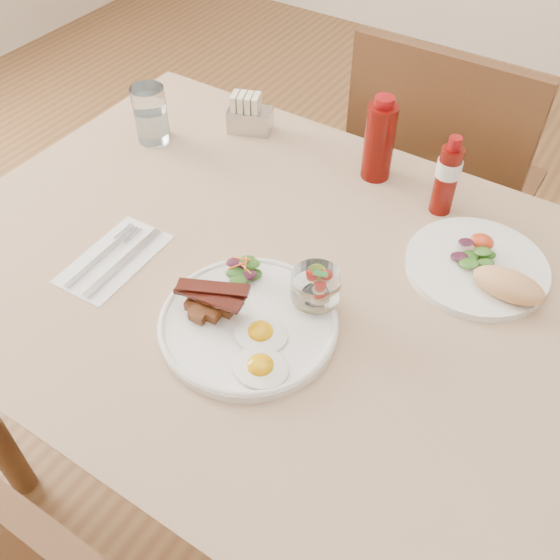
{
  "coord_description": "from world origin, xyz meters",
  "views": [
    {
      "loc": [
        0.35,
        -0.62,
        1.51
      ],
      "look_at": [
        -0.01,
        -0.07,
        0.82
      ],
      "focal_mm": 40.0,
      "sensor_mm": 36.0,
      "label": 1
    }
  ],
  "objects_px": {
    "second_plate": "(484,270)",
    "ketchup_bottle": "(379,141)",
    "water_glass": "(151,118)",
    "main_plate": "(248,324)",
    "hot_sauce_bottle": "(447,177)",
    "sugar_caddy": "(249,116)",
    "chair_far": "(437,187)",
    "table": "(304,319)",
    "fruit_cup": "(316,286)"
  },
  "relations": [
    {
      "from": "ketchup_bottle",
      "to": "hot_sauce_bottle",
      "type": "bearing_deg",
      "value": -11.68
    },
    {
      "from": "second_plate",
      "to": "water_glass",
      "type": "bearing_deg",
      "value": 178.76
    },
    {
      "from": "chair_far",
      "to": "water_glass",
      "type": "xyz_separation_m",
      "value": [
        -0.5,
        -0.47,
        0.28
      ]
    },
    {
      "from": "ketchup_bottle",
      "to": "water_glass",
      "type": "height_order",
      "value": "ketchup_bottle"
    },
    {
      "from": "fruit_cup",
      "to": "sugar_caddy",
      "type": "bearing_deg",
      "value": 135.92
    },
    {
      "from": "table",
      "to": "second_plate",
      "type": "height_order",
      "value": "second_plate"
    },
    {
      "from": "sugar_caddy",
      "to": "chair_far",
      "type": "bearing_deg",
      "value": 22.96
    },
    {
      "from": "fruit_cup",
      "to": "ketchup_bottle",
      "type": "bearing_deg",
      "value": 102.41
    },
    {
      "from": "hot_sauce_bottle",
      "to": "ketchup_bottle",
      "type": "bearing_deg",
      "value": 168.32
    },
    {
      "from": "fruit_cup",
      "to": "sugar_caddy",
      "type": "relative_size",
      "value": 0.75
    },
    {
      "from": "chair_far",
      "to": "main_plate",
      "type": "distance_m",
      "value": 0.83
    },
    {
      "from": "table",
      "to": "second_plate",
      "type": "bearing_deg",
      "value": 36.55
    },
    {
      "from": "main_plate",
      "to": "second_plate",
      "type": "height_order",
      "value": "second_plate"
    },
    {
      "from": "sugar_caddy",
      "to": "table",
      "type": "bearing_deg",
      "value": -64.8
    },
    {
      "from": "water_glass",
      "to": "sugar_caddy",
      "type": "bearing_deg",
      "value": 42.19
    },
    {
      "from": "table",
      "to": "hot_sauce_bottle",
      "type": "bearing_deg",
      "value": 69.95
    },
    {
      "from": "main_plate",
      "to": "ketchup_bottle",
      "type": "bearing_deg",
      "value": 91.59
    },
    {
      "from": "second_plate",
      "to": "ketchup_bottle",
      "type": "bearing_deg",
      "value": 150.92
    },
    {
      "from": "table",
      "to": "fruit_cup",
      "type": "height_order",
      "value": "fruit_cup"
    },
    {
      "from": "table",
      "to": "fruit_cup",
      "type": "xyz_separation_m",
      "value": [
        0.04,
        -0.04,
        0.15
      ]
    },
    {
      "from": "table",
      "to": "sugar_caddy",
      "type": "bearing_deg",
      "value": 136.14
    },
    {
      "from": "main_plate",
      "to": "sugar_caddy",
      "type": "distance_m",
      "value": 0.56
    },
    {
      "from": "main_plate",
      "to": "hot_sauce_bottle",
      "type": "distance_m",
      "value": 0.46
    },
    {
      "from": "second_plate",
      "to": "main_plate",
      "type": "bearing_deg",
      "value": -131.27
    },
    {
      "from": "second_plate",
      "to": "ketchup_bottle",
      "type": "height_order",
      "value": "ketchup_bottle"
    },
    {
      "from": "second_plate",
      "to": "water_glass",
      "type": "xyz_separation_m",
      "value": [
        -0.74,
        0.02,
        0.04
      ]
    },
    {
      "from": "main_plate",
      "to": "hot_sauce_bottle",
      "type": "relative_size",
      "value": 1.76
    },
    {
      "from": "main_plate",
      "to": "water_glass",
      "type": "height_order",
      "value": "water_glass"
    },
    {
      "from": "main_plate",
      "to": "hot_sauce_bottle",
      "type": "height_order",
      "value": "hot_sauce_bottle"
    },
    {
      "from": "water_glass",
      "to": "fruit_cup",
      "type": "bearing_deg",
      "value": -23.81
    },
    {
      "from": "water_glass",
      "to": "second_plate",
      "type": "bearing_deg",
      "value": -1.24
    },
    {
      "from": "table",
      "to": "sugar_caddy",
      "type": "height_order",
      "value": "sugar_caddy"
    },
    {
      "from": "fruit_cup",
      "to": "sugar_caddy",
      "type": "xyz_separation_m",
      "value": [
        -0.39,
        0.38,
        -0.02
      ]
    },
    {
      "from": "main_plate",
      "to": "second_plate",
      "type": "xyz_separation_m",
      "value": [
        0.27,
        0.31,
        0.01
      ]
    },
    {
      "from": "fruit_cup",
      "to": "ketchup_bottle",
      "type": "relative_size",
      "value": 0.45
    },
    {
      "from": "chair_far",
      "to": "water_glass",
      "type": "relative_size",
      "value": 7.81
    },
    {
      "from": "fruit_cup",
      "to": "water_glass",
      "type": "distance_m",
      "value": 0.59
    },
    {
      "from": "chair_far",
      "to": "fruit_cup",
      "type": "distance_m",
      "value": 0.76
    },
    {
      "from": "main_plate",
      "to": "hot_sauce_bottle",
      "type": "bearing_deg",
      "value": 72.17
    },
    {
      "from": "table",
      "to": "chair_far",
      "type": "relative_size",
      "value": 1.43
    },
    {
      "from": "table",
      "to": "ketchup_bottle",
      "type": "xyz_separation_m",
      "value": [
        -0.04,
        0.33,
        0.17
      ]
    },
    {
      "from": "chair_far",
      "to": "second_plate",
      "type": "xyz_separation_m",
      "value": [
        0.24,
        -0.49,
        0.24
      ]
    },
    {
      "from": "hot_sauce_bottle",
      "to": "table",
      "type": "bearing_deg",
      "value": -110.05
    },
    {
      "from": "second_plate",
      "to": "hot_sauce_bottle",
      "type": "bearing_deg",
      "value": 136.06
    },
    {
      "from": "fruit_cup",
      "to": "chair_far",
      "type": "bearing_deg",
      "value": 93.44
    },
    {
      "from": "chair_far",
      "to": "ketchup_bottle",
      "type": "bearing_deg",
      "value": -97.05
    },
    {
      "from": "fruit_cup",
      "to": "hot_sauce_bottle",
      "type": "xyz_separation_m",
      "value": [
        0.07,
        0.35,
        0.02
      ]
    },
    {
      "from": "main_plate",
      "to": "ketchup_bottle",
      "type": "relative_size",
      "value": 1.62
    },
    {
      "from": "water_glass",
      "to": "hot_sauce_bottle",
      "type": "bearing_deg",
      "value": 10.18
    },
    {
      "from": "hot_sauce_bottle",
      "to": "water_glass",
      "type": "distance_m",
      "value": 0.62
    }
  ]
}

